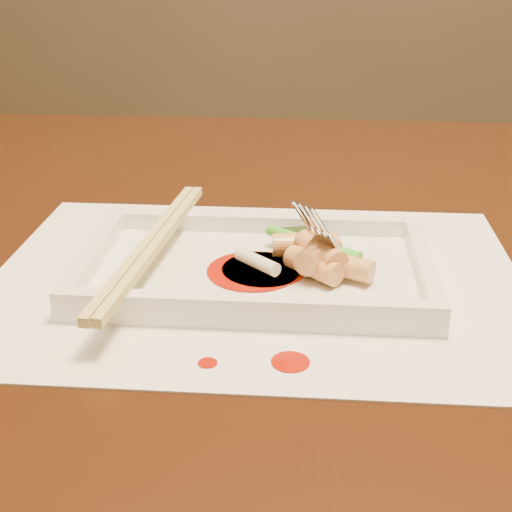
# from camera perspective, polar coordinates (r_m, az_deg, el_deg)

# --- Properties ---
(table) EXTENTS (1.40, 0.90, 0.75)m
(table) POSITION_cam_1_polar(r_m,az_deg,el_deg) (0.65, 2.58, -7.45)
(table) COLOR black
(table) RESTS_ON ground
(placemat) EXTENTS (0.40, 0.30, 0.00)m
(placemat) POSITION_cam_1_polar(r_m,az_deg,el_deg) (0.54, 0.00, -1.81)
(placemat) COLOR white
(placemat) RESTS_ON table
(sauce_splatter_a) EXTENTS (0.02, 0.02, 0.00)m
(sauce_splatter_a) POSITION_cam_1_polar(r_m,az_deg,el_deg) (0.44, 2.77, -8.46)
(sauce_splatter_a) COLOR #A91404
(sauce_splatter_a) RESTS_ON placemat
(sauce_splatter_b) EXTENTS (0.01, 0.01, 0.00)m
(sauce_splatter_b) POSITION_cam_1_polar(r_m,az_deg,el_deg) (0.44, -3.89, -8.53)
(sauce_splatter_b) COLOR #A91404
(sauce_splatter_b) RESTS_ON placemat
(plate_base) EXTENTS (0.26, 0.16, 0.01)m
(plate_base) POSITION_cam_1_polar(r_m,az_deg,el_deg) (0.54, 0.00, -1.36)
(plate_base) COLOR white
(plate_base) RESTS_ON placemat
(plate_rim_far) EXTENTS (0.26, 0.01, 0.01)m
(plate_rim_far) POSITION_cam_1_polar(r_m,az_deg,el_deg) (0.60, 0.55, 2.65)
(plate_rim_far) COLOR white
(plate_rim_far) RESTS_ON plate_base
(plate_rim_near) EXTENTS (0.26, 0.01, 0.01)m
(plate_rim_near) POSITION_cam_1_polar(r_m,az_deg,el_deg) (0.47, -0.71, -4.08)
(plate_rim_near) COLOR white
(plate_rim_near) RESTS_ON plate_base
(plate_rim_left) EXTENTS (0.01, 0.14, 0.01)m
(plate_rim_left) POSITION_cam_1_polar(r_m,az_deg,el_deg) (0.56, -12.86, 0.13)
(plate_rim_left) COLOR white
(plate_rim_left) RESTS_ON plate_base
(plate_rim_right) EXTENTS (0.01, 0.14, 0.01)m
(plate_rim_right) POSITION_cam_1_polar(r_m,az_deg,el_deg) (0.54, 13.28, -0.72)
(plate_rim_right) COLOR white
(plate_rim_right) RESTS_ON plate_base
(veg_piece) EXTENTS (0.04, 0.04, 0.01)m
(veg_piece) POSITION_cam_1_polar(r_m,az_deg,el_deg) (0.57, 3.84, 1.32)
(veg_piece) COLOR black
(veg_piece) RESTS_ON plate_base
(scallion_white) EXTENTS (0.04, 0.03, 0.01)m
(scallion_white) POSITION_cam_1_polar(r_m,az_deg,el_deg) (0.52, 0.10, -0.44)
(scallion_white) COLOR #EAEACC
(scallion_white) RESTS_ON plate_base
(scallion_green) EXTENTS (0.07, 0.06, 0.01)m
(scallion_green) POSITION_cam_1_polar(r_m,az_deg,el_deg) (0.55, 4.55, 1.01)
(scallion_green) COLOR green
(scallion_green) RESTS_ON plate_base
(chopstick_a) EXTENTS (0.03, 0.24, 0.01)m
(chopstick_a) POSITION_cam_1_polar(r_m,az_deg,el_deg) (0.54, -8.70, 1.00)
(chopstick_a) COLOR #D7C26B
(chopstick_a) RESTS_ON plate_rim_near
(chopstick_b) EXTENTS (0.03, 0.24, 0.01)m
(chopstick_b) POSITION_cam_1_polar(r_m,az_deg,el_deg) (0.54, -7.87, 0.98)
(chopstick_b) COLOR #D7C26B
(chopstick_b) RESTS_ON plate_rim_near
(fork) EXTENTS (0.09, 0.10, 0.14)m
(fork) POSITION_cam_1_polar(r_m,az_deg,el_deg) (0.53, 7.85, 6.94)
(fork) COLOR silver
(fork) RESTS_ON plate_base
(sauce_blob_0) EXTENTS (0.06, 0.06, 0.00)m
(sauce_blob_0) POSITION_cam_1_polar(r_m,az_deg,el_deg) (0.53, 0.61, -1.08)
(sauce_blob_0) COLOR #A91404
(sauce_blob_0) RESTS_ON plate_base
(sauce_blob_1) EXTENTS (0.07, 0.07, 0.00)m
(sauce_blob_1) POSITION_cam_1_polar(r_m,az_deg,el_deg) (0.53, -0.22, -1.20)
(sauce_blob_1) COLOR #A91404
(sauce_blob_1) RESTS_ON plate_base
(rice_cake_0) EXTENTS (0.04, 0.04, 0.02)m
(rice_cake_0) POSITION_cam_1_polar(r_m,az_deg,el_deg) (0.52, 4.62, -0.76)
(rice_cake_0) COLOR #EBB46D
(rice_cake_0) RESTS_ON plate_base
(rice_cake_1) EXTENTS (0.05, 0.03, 0.02)m
(rice_cake_1) POSITION_cam_1_polar(r_m,az_deg,el_deg) (0.52, 7.07, -0.81)
(rice_cake_1) COLOR #EBB46D
(rice_cake_1) RESTS_ON plate_base
(rice_cake_2) EXTENTS (0.04, 0.05, 0.02)m
(rice_cake_2) POSITION_cam_1_polar(r_m,az_deg,el_deg) (0.52, 5.03, 0.12)
(rice_cake_2) COLOR #EBB46D
(rice_cake_2) RESTS_ON plate_base
(rice_cake_3) EXTENTS (0.05, 0.02, 0.02)m
(rice_cake_3) POSITION_cam_1_polar(r_m,az_deg,el_deg) (0.55, 3.96, 0.92)
(rice_cake_3) COLOR #EBB46D
(rice_cake_3) RESTS_ON plate_base
(rice_cake_4) EXTENTS (0.05, 0.02, 0.02)m
(rice_cake_4) POSITION_cam_1_polar(r_m,az_deg,el_deg) (0.55, 3.86, 0.89)
(rice_cake_4) COLOR #EBB46D
(rice_cake_4) RESTS_ON plate_base
(rice_cake_5) EXTENTS (0.04, 0.05, 0.02)m
(rice_cake_5) POSITION_cam_1_polar(r_m,az_deg,el_deg) (0.52, 5.18, 0.30)
(rice_cake_5) COLOR #EBB46D
(rice_cake_5) RESTS_ON plate_base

